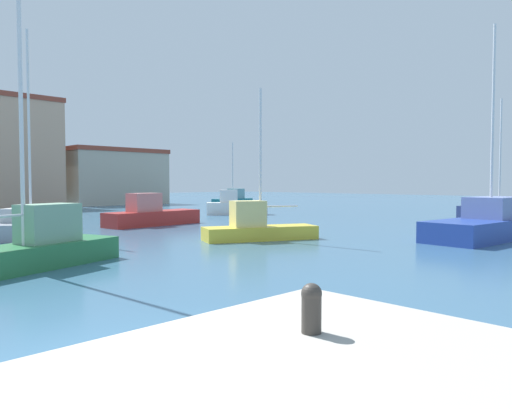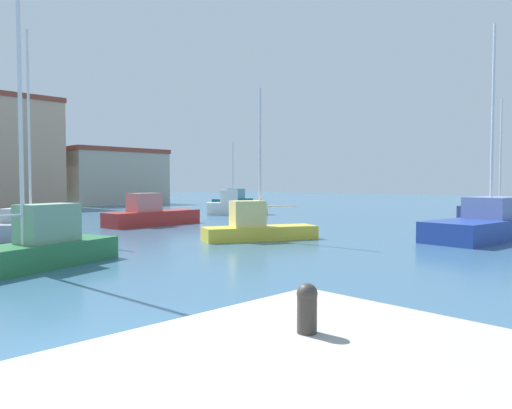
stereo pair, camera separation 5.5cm
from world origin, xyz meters
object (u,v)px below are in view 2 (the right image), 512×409
Objects in this scene: sailboat_green_distant_east at (29,248)px; motorboat_white_far_right at (236,207)px; sailboat_teal_mid_harbor at (234,201)px; sailboat_yellow_inner_mooring at (257,227)px; sailboat_grey_far_left at (30,224)px; sailboat_navy_behind_lamppost at (499,211)px; mooring_bollard at (307,306)px; motorboat_red_center_channel at (151,215)px; sailboat_blue_distant_north at (491,223)px.

sailboat_green_distant_east reaches higher than motorboat_white_far_right.
sailboat_teal_mid_harbor is 29.44m from sailboat_yellow_inner_mooring.
sailboat_green_distant_east reaches higher than sailboat_yellow_inner_mooring.
sailboat_grey_far_left is 1.18× the size of sailboat_navy_behind_lamppost.
sailboat_grey_far_left is 1.46× the size of sailboat_yellow_inner_mooring.
motorboat_red_center_channel is (11.91, 21.99, -0.69)m from mooring_bollard.
motorboat_red_center_channel is 0.92× the size of sailboat_yellow_inner_mooring.
sailboat_grey_far_left is (-7.35, -0.80, -0.05)m from motorboat_red_center_channel.
sailboat_navy_behind_lamppost is 1.24× the size of sailboat_yellow_inner_mooring.
motorboat_white_far_right is at bearing 119.97° from sailboat_navy_behind_lamppost.
sailboat_grey_far_left is 2.18× the size of motorboat_white_far_right.
motorboat_white_far_right is at bearing 51.07° from sailboat_yellow_inner_mooring.
sailboat_navy_behind_lamppost is 19.49m from motorboat_white_far_right.
motorboat_red_center_channel is 0.74× the size of sailboat_navy_behind_lamppost.
sailboat_teal_mid_harbor is at bearing 50.26° from sailboat_yellow_inner_mooring.
sailboat_blue_distant_north reaches higher than sailboat_navy_behind_lamppost.
sailboat_yellow_inner_mooring is at bearing -93.57° from motorboat_red_center_channel.
sailboat_grey_far_left reaches higher than motorboat_white_far_right.
sailboat_yellow_inner_mooring is at bearing -128.93° from motorboat_white_far_right.
mooring_bollard is 0.05× the size of sailboat_grey_far_left.
sailboat_yellow_inner_mooring is at bearing 138.63° from sailboat_blue_distant_north.
sailboat_green_distant_east reaches higher than mooring_bollard.
sailboat_yellow_inner_mooring is at bearing 170.44° from sailboat_navy_behind_lamppost.
motorboat_red_center_channel is at bearing 114.12° from sailboat_blue_distant_north.
sailboat_teal_mid_harbor is at bearing 38.69° from sailboat_green_distant_east.
motorboat_white_far_right is at bearing -130.89° from sailboat_teal_mid_harbor.
mooring_bollard is 20.16m from sailboat_blue_distant_north.
sailboat_yellow_inner_mooring is (6.74, -8.96, 0.02)m from sailboat_grey_far_left.
sailboat_blue_distant_north is (19.53, 4.99, -0.62)m from mooring_bollard.
motorboat_red_center_channel is at bearing 61.56° from mooring_bollard.
motorboat_red_center_channel is at bearing 146.47° from sailboat_navy_behind_lamppost.
sailboat_grey_far_left reaches higher than mooring_bollard.
sailboat_teal_mid_harbor is 31.70m from sailboat_blue_distant_north.
sailboat_green_distant_east reaches higher than motorboat_red_center_channel.
sailboat_green_distant_east is at bearing 83.67° from mooring_bollard.
sailboat_grey_far_left is 11.22m from sailboat_yellow_inner_mooring.
sailboat_green_distant_east is at bearing -146.36° from motorboat_white_far_right.
sailboat_navy_behind_lamppost is at bearing 15.36° from mooring_bollard.
motorboat_white_far_right is at bearing 33.64° from sailboat_green_distant_east.
sailboat_green_distant_east is (1.31, 11.78, -0.68)m from mooring_bollard.
sailboat_grey_far_left is 22.06m from sailboat_blue_distant_north.
motorboat_red_center_channel is 14.72m from sailboat_green_distant_east.
mooring_bollard is 0.08× the size of motorboat_red_center_channel.
sailboat_green_distant_east is 1.05× the size of sailboat_navy_behind_lamppost.
sailboat_yellow_inner_mooring reaches higher than motorboat_white_far_right.
sailboat_yellow_inner_mooring is (10.00, 0.44, -0.04)m from sailboat_green_distant_east.
sailboat_yellow_inner_mooring is (-8.22, 7.24, -0.10)m from sailboat_blue_distant_north.
sailboat_yellow_inner_mooring is at bearing 2.54° from sailboat_green_distant_east.
sailboat_teal_mid_harbor is 0.69× the size of sailboat_grey_far_left.
sailboat_grey_far_left reaches higher than sailboat_teal_mid_harbor.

